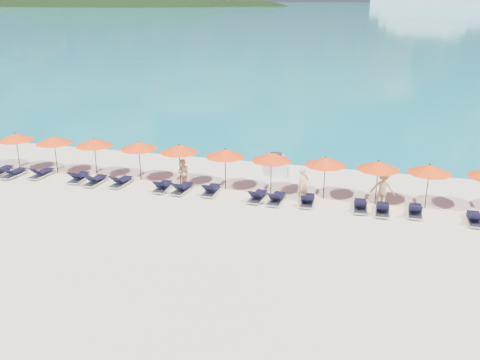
# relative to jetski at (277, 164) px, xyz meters

# --- Properties ---
(ground) EXTENTS (1400.00, 1400.00, 0.00)m
(ground) POSITION_rel_jetski_xyz_m (-0.71, -8.63, -0.38)
(ground) COLOR beige
(sea) EXTENTS (1600.00, 1300.00, 0.01)m
(sea) POSITION_rel_jetski_xyz_m (-0.71, 651.37, -0.38)
(sea) COLOR #1FA9B2
(sea) RESTS_ON ground
(headland_main) EXTENTS (374.00, 242.00, 126.50)m
(headland_main) POSITION_rel_jetski_xyz_m (-300.71, 531.37, -38.38)
(headland_main) COLOR black
(headland_main) RESTS_ON ground
(headland_small) EXTENTS (162.00, 126.00, 85.50)m
(headland_small) POSITION_rel_jetski_xyz_m (-150.71, 551.37, -35.38)
(headland_small) COLOR black
(headland_small) RESTS_ON ground
(jetski) EXTENTS (1.64, 2.78, 0.93)m
(jetski) POSITION_rel_jetski_xyz_m (0.00, 0.00, 0.00)
(jetski) COLOR silver
(jetski) RESTS_ON ground
(beachgoer_a) EXTENTS (0.75, 0.73, 1.74)m
(beachgoer_a) POSITION_rel_jetski_xyz_m (2.27, -4.62, 0.49)
(beachgoer_a) COLOR tan
(beachgoer_a) RESTS_ON ground
(beachgoer_b) EXTENTS (0.86, 0.73, 1.54)m
(beachgoer_b) POSITION_rel_jetski_xyz_m (-4.31, -4.17, 0.39)
(beachgoer_b) COLOR tan
(beachgoer_b) RESTS_ON ground
(beachgoer_c) EXTENTS (1.23, 0.66, 1.84)m
(beachgoer_c) POSITION_rel_jetski_xyz_m (6.13, -4.11, 0.54)
(beachgoer_c) COLOR tan
(beachgoer_c) RESTS_ON ground
(umbrella_0) EXTENTS (2.10, 2.10, 2.28)m
(umbrella_0) POSITION_rel_jetski_xyz_m (-14.82, -3.98, 1.63)
(umbrella_0) COLOR black
(umbrella_0) RESTS_ON ground
(umbrella_1) EXTENTS (2.10, 2.10, 2.28)m
(umbrella_1) POSITION_rel_jetski_xyz_m (-12.27, -3.97, 1.63)
(umbrella_1) COLOR black
(umbrella_1) RESTS_ON ground
(umbrella_2) EXTENTS (2.10, 2.10, 2.28)m
(umbrella_2) POSITION_rel_jetski_xyz_m (-9.76, -3.84, 1.63)
(umbrella_2) COLOR black
(umbrella_2) RESTS_ON ground
(umbrella_3) EXTENTS (2.10, 2.10, 2.28)m
(umbrella_3) POSITION_rel_jetski_xyz_m (-7.03, -3.78, 1.63)
(umbrella_3) COLOR black
(umbrella_3) RESTS_ON ground
(umbrella_4) EXTENTS (2.10, 2.10, 2.28)m
(umbrella_4) POSITION_rel_jetski_xyz_m (-4.64, -3.79, 1.63)
(umbrella_4) COLOR black
(umbrella_4) RESTS_ON ground
(umbrella_5) EXTENTS (2.10, 2.10, 2.28)m
(umbrella_5) POSITION_rel_jetski_xyz_m (-1.99, -3.93, 1.63)
(umbrella_5) COLOR black
(umbrella_5) RESTS_ON ground
(umbrella_6) EXTENTS (2.10, 2.10, 2.28)m
(umbrella_6) POSITION_rel_jetski_xyz_m (0.49, -3.94, 1.63)
(umbrella_6) COLOR black
(umbrella_6) RESTS_ON ground
(umbrella_7) EXTENTS (2.10, 2.10, 2.28)m
(umbrella_7) POSITION_rel_jetski_xyz_m (3.25, -3.96, 1.63)
(umbrella_7) COLOR black
(umbrella_7) RESTS_ON ground
(umbrella_8) EXTENTS (2.10, 2.10, 2.28)m
(umbrella_8) POSITION_rel_jetski_xyz_m (5.82, -3.97, 1.63)
(umbrella_8) COLOR black
(umbrella_8) RESTS_ON ground
(umbrella_9) EXTENTS (2.10, 2.10, 2.28)m
(umbrella_9) POSITION_rel_jetski_xyz_m (8.19, -3.90, 1.63)
(umbrella_9) COLOR black
(umbrella_9) RESTS_ON ground
(lounger_0) EXTENTS (0.63, 1.70, 0.66)m
(lounger_0) POSITION_rel_jetski_xyz_m (-15.30, -5.05, -0.15)
(lounger_0) COLOR silver
(lounger_0) RESTS_ON ground
(lounger_1) EXTENTS (0.71, 1.73, 0.66)m
(lounger_1) POSITION_rel_jetski_xyz_m (-14.28, -5.25, -0.15)
(lounger_1) COLOR silver
(lounger_1) RESTS_ON ground
(lounger_2) EXTENTS (0.76, 1.74, 0.66)m
(lounger_2) POSITION_rel_jetski_xyz_m (-12.73, -4.85, -0.15)
(lounger_2) COLOR silver
(lounger_2) RESTS_ON ground
(lounger_3) EXTENTS (0.73, 1.74, 0.66)m
(lounger_3) POSITION_rel_jetski_xyz_m (-10.27, -4.91, -0.15)
(lounger_3) COLOR silver
(lounger_3) RESTS_ON ground
(lounger_4) EXTENTS (0.70, 1.73, 0.66)m
(lounger_4) POSITION_rel_jetski_xyz_m (-9.12, -5.13, -0.15)
(lounger_4) COLOR silver
(lounger_4) RESTS_ON ground
(lounger_5) EXTENTS (0.73, 1.74, 0.66)m
(lounger_5) POSITION_rel_jetski_xyz_m (-7.65, -4.94, -0.15)
(lounger_5) COLOR silver
(lounger_5) RESTS_ON ground
(lounger_6) EXTENTS (0.73, 1.74, 0.66)m
(lounger_6) POSITION_rel_jetski_xyz_m (-5.16, -5.03, -0.15)
(lounger_6) COLOR silver
(lounger_6) RESTS_ON ground
(lounger_7) EXTENTS (0.77, 1.75, 0.66)m
(lounger_7) POSITION_rel_jetski_xyz_m (-4.05, -5.06, -0.15)
(lounger_7) COLOR silver
(lounger_7) RESTS_ON ground
(lounger_8) EXTENTS (0.64, 1.71, 0.66)m
(lounger_8) POSITION_rel_jetski_xyz_m (-2.48, -4.85, -0.15)
(lounger_8) COLOR silver
(lounger_8) RESTS_ON ground
(lounger_9) EXTENTS (0.76, 1.75, 0.66)m
(lounger_9) POSITION_rel_jetski_xyz_m (0.08, -5.11, -0.15)
(lounger_9) COLOR silver
(lounger_9) RESTS_ON ground
(lounger_10) EXTENTS (0.70, 1.73, 0.66)m
(lounger_10) POSITION_rel_jetski_xyz_m (1.06, -5.16, -0.15)
(lounger_10) COLOR silver
(lounger_10) RESTS_ON ground
(lounger_11) EXTENTS (0.70, 1.73, 0.66)m
(lounger_11) POSITION_rel_jetski_xyz_m (2.58, -4.98, -0.15)
(lounger_11) COLOR silver
(lounger_11) RESTS_ON ground
(lounger_12) EXTENTS (0.75, 1.74, 0.66)m
(lounger_12) POSITION_rel_jetski_xyz_m (5.16, -5.02, -0.15)
(lounger_12) COLOR silver
(lounger_12) RESTS_ON ground
(lounger_13) EXTENTS (0.64, 1.71, 0.66)m
(lounger_13) POSITION_rel_jetski_xyz_m (6.20, -5.19, -0.15)
(lounger_13) COLOR silver
(lounger_13) RESTS_ON ground
(lounger_14) EXTENTS (0.64, 1.71, 0.66)m
(lounger_14) POSITION_rel_jetski_xyz_m (7.69, -4.96, -0.15)
(lounger_14) COLOR silver
(lounger_14) RESTS_ON ground
(lounger_15) EXTENTS (0.65, 1.71, 0.66)m
(lounger_15) POSITION_rel_jetski_xyz_m (10.28, -5.22, -0.15)
(lounger_15) COLOR silver
(lounger_15) RESTS_ON ground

